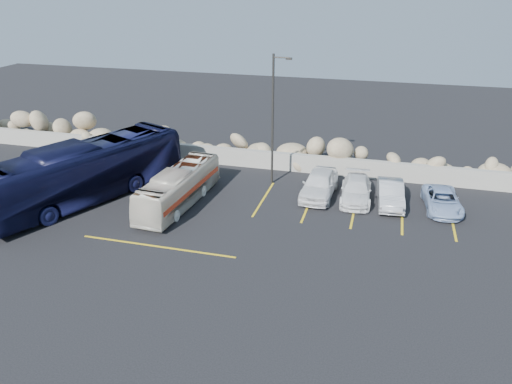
% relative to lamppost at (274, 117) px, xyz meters
% --- Properties ---
extents(ground, '(90.00, 90.00, 0.00)m').
position_rel_lamppost_xyz_m(ground, '(-2.56, -9.50, -4.30)').
color(ground, black).
rests_on(ground, ground).
extents(seawall, '(60.00, 0.40, 1.20)m').
position_rel_lamppost_xyz_m(seawall, '(-2.56, 2.50, -3.70)').
color(seawall, gray).
rests_on(seawall, ground).
extents(riprap_pile, '(54.00, 2.80, 2.60)m').
position_rel_lamppost_xyz_m(riprap_pile, '(-2.56, 3.70, -3.00)').
color(riprap_pile, '#9D8667').
rests_on(riprap_pile, ground).
extents(parking_lines, '(18.16, 9.36, 0.01)m').
position_rel_lamppost_xyz_m(parking_lines, '(2.09, -3.93, -4.29)').
color(parking_lines, gold).
rests_on(parking_lines, ground).
extents(lamppost, '(1.14, 0.18, 8.00)m').
position_rel_lamppost_xyz_m(lamppost, '(0.00, 0.00, 0.00)').
color(lamppost, '#312F2B').
rests_on(lamppost, ground).
extents(vintage_bus, '(2.28, 7.76, 2.13)m').
position_rel_lamppost_xyz_m(vintage_bus, '(-4.42, -4.49, -3.23)').
color(vintage_bus, silver).
rests_on(vintage_bus, ground).
extents(tour_coach, '(7.64, 12.48, 3.44)m').
position_rel_lamppost_xyz_m(tour_coach, '(-9.88, -5.19, -2.57)').
color(tour_coach, black).
rests_on(tour_coach, ground).
extents(car_a, '(2.00, 4.58, 1.54)m').
position_rel_lamppost_xyz_m(car_a, '(3.11, -1.21, -3.53)').
color(car_a, white).
rests_on(car_a, ground).
extents(car_b, '(1.71, 4.06, 1.30)m').
position_rel_lamppost_xyz_m(car_b, '(7.23, -1.31, -3.64)').
color(car_b, silver).
rests_on(car_b, ground).
extents(car_c, '(1.91, 4.29, 1.22)m').
position_rel_lamppost_xyz_m(car_c, '(5.28, -1.21, -3.68)').
color(car_c, white).
rests_on(car_c, ground).
extents(car_d, '(2.22, 4.16, 1.11)m').
position_rel_lamppost_xyz_m(car_d, '(10.05, -1.31, -3.74)').
color(car_d, '#9CB5DD').
rests_on(car_d, ground).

